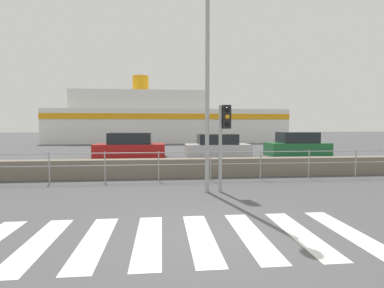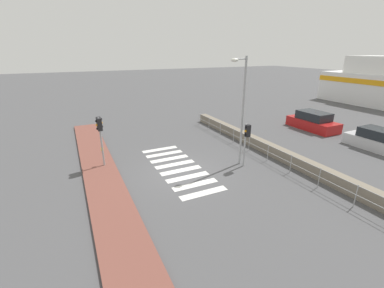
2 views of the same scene
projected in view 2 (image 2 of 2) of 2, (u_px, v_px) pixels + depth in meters
name	position (u px, v px, depth m)	size (l,w,h in m)	color
ground_plane	(182.00, 171.00, 14.24)	(160.00, 160.00, 0.00)	#4C4C4F
sidewalk_brick	(105.00, 186.00, 12.55)	(24.00, 1.80, 0.12)	brown
crosswalk	(178.00, 167.00, 14.73)	(6.75, 2.40, 0.01)	silver
seawall	(269.00, 148.00, 16.62)	(18.12, 0.55, 0.69)	slate
harbor_fence	(258.00, 145.00, 16.15)	(16.34, 0.04, 1.05)	#9EA0A3
traffic_light_near	(100.00, 129.00, 14.01)	(0.58, 0.41, 2.91)	#9EA0A3
traffic_light_far	(246.00, 136.00, 14.16)	(0.34, 0.32, 2.53)	#9EA0A3
streetlamp	(241.00, 101.00, 13.88)	(0.32, 1.00, 6.06)	#9EA0A3
parked_car_red	(313.00, 122.00, 21.73)	(4.17, 1.90, 1.50)	#B21919
parked_car_silver	(379.00, 141.00, 17.21)	(4.00, 1.77, 1.40)	#BCBCC1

